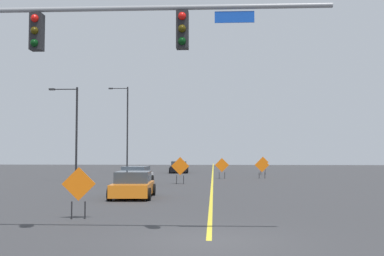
# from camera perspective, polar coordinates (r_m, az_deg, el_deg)

# --- Properties ---
(ground) EXTENTS (141.60, 141.60, 0.00)m
(ground) POSITION_cam_1_polar(r_m,az_deg,el_deg) (12.59, 2.15, -14.09)
(ground) COLOR #38383A
(road_centre_stripe) EXTENTS (0.16, 78.67, 0.01)m
(road_centre_stripe) POSITION_cam_1_polar(r_m,az_deg,el_deg) (51.74, 2.64, -5.69)
(road_centre_stripe) COLOR yellow
(road_centre_stripe) RESTS_ON ground
(traffic_signal_assembly) EXTENTS (12.52, 0.44, 7.07)m
(traffic_signal_assembly) POSITION_cam_1_polar(r_m,az_deg,el_deg) (13.61, -19.13, 9.04)
(traffic_signal_assembly) COLOR gray
(traffic_signal_assembly) RESTS_ON ground
(street_lamp_far_left) EXTENTS (2.30, 0.24, 7.44)m
(street_lamp_far_left) POSITION_cam_1_polar(r_m,az_deg,el_deg) (36.09, -14.71, -0.14)
(street_lamp_far_left) COLOR black
(street_lamp_far_left) RESTS_ON ground
(street_lamp_mid_right) EXTENTS (2.15, 0.24, 9.42)m
(street_lamp_mid_right) POSITION_cam_1_polar(r_m,az_deg,el_deg) (48.93, -8.35, 0.22)
(street_lamp_mid_right) COLOR black
(street_lamp_mid_right) RESTS_ON ground
(construction_sign_right_lane) EXTENTS (1.21, 0.21, 1.86)m
(construction_sign_right_lane) POSITION_cam_1_polar(r_m,az_deg,el_deg) (16.85, -14.16, -7.19)
(construction_sign_right_lane) COLOR orange
(construction_sign_right_lane) RESTS_ON ground
(construction_sign_median_near) EXTENTS (1.36, 0.12, 2.02)m
(construction_sign_median_near) POSITION_cam_1_polar(r_m,az_deg,el_deg) (33.85, -1.51, -4.98)
(construction_sign_median_near) COLOR orange
(construction_sign_median_near) RESTS_ON ground
(construction_sign_left_lane) EXTENTS (1.18, 0.11, 1.91)m
(construction_sign_left_lane) POSITION_cam_1_polar(r_m,az_deg,el_deg) (47.88, 8.97, -4.43)
(construction_sign_left_lane) COLOR orange
(construction_sign_left_lane) RESTS_ON ground
(construction_sign_right_shoulder) EXTENTS (1.31, 0.07, 1.88)m
(construction_sign_right_shoulder) POSITION_cam_1_polar(r_m,az_deg,el_deg) (41.24, 8.85, -4.74)
(construction_sign_right_shoulder) COLOR orange
(construction_sign_right_shoulder) RESTS_ON ground
(construction_sign_left_shoulder) EXTENTS (1.26, 0.05, 1.86)m
(construction_sign_left_shoulder) POSITION_cam_1_polar(r_m,az_deg,el_deg) (40.42, 3.81, -4.81)
(construction_sign_left_shoulder) COLOR orange
(construction_sign_left_shoulder) RESTS_ON ground
(car_orange_approaching) EXTENTS (2.30, 3.94, 1.38)m
(car_orange_approaching) POSITION_cam_1_polar(r_m,az_deg,el_deg) (24.02, -7.50, -7.22)
(car_orange_approaching) COLOR orange
(car_orange_approaching) RESTS_ON ground
(car_white_passing) EXTENTS (2.29, 4.16, 1.34)m
(car_white_passing) POSITION_cam_1_polar(r_m,az_deg,el_deg) (33.40, -7.17, -6.05)
(car_white_passing) COLOR white
(car_white_passing) RESTS_ON ground
(car_black_far) EXTENTS (2.28, 4.24, 1.32)m
(car_black_far) POSITION_cam_1_polar(r_m,az_deg,el_deg) (52.12, -1.66, -4.99)
(car_black_far) COLOR black
(car_black_far) RESTS_ON ground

